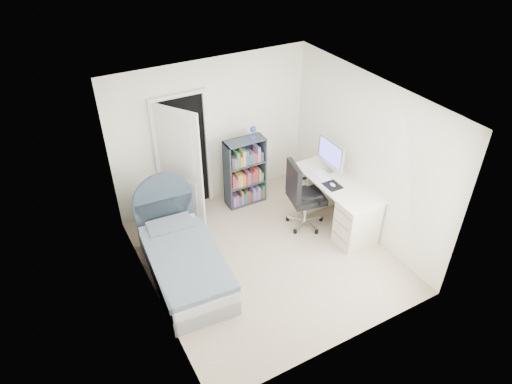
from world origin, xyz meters
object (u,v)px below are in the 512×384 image
bed (183,259)px  nightstand (165,204)px  floor_lamp (169,182)px  desk (335,200)px  office_chair (301,193)px  bookcase (245,175)px

bed → nightstand: bearing=81.9°
floor_lamp → nightstand: bearing=-129.0°
bed → desk: desk is taller
bed → floor_lamp: floor_lamp is taller
nightstand → office_chair: bearing=-30.1°
desk → office_chair: bearing=162.0°
bed → desk: (2.59, -0.04, 0.16)m
floor_lamp → bookcase: (1.26, -0.28, -0.08)m
bookcase → office_chair: 1.11m
floor_lamp → desk: size_ratio=0.96×
nightstand → floor_lamp: size_ratio=0.39×
bookcase → office_chair: bookcase is taller
nightstand → bookcase: bookcase is taller
bookcase → desk: bookcase is taller
desk → office_chair: 0.61m
nightstand → bookcase: 1.43m
desk → nightstand: bearing=152.4°
nightstand → office_chair: 2.19m
nightstand → office_chair: office_chair is taller
desk → office_chair: size_ratio=1.37×
floor_lamp → desk: 2.70m
floor_lamp → bed: bearing=-103.4°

